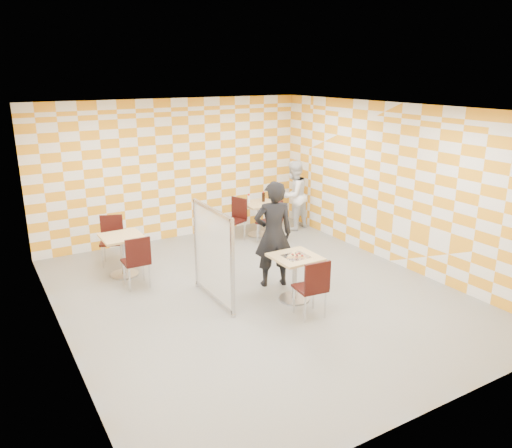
{
  "coord_description": "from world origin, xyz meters",
  "views": [
    {
      "loc": [
        -3.83,
        -6.49,
        3.54
      ],
      "look_at": [
        0.1,
        0.2,
        1.15
      ],
      "focal_mm": 35.0,
      "sensor_mm": 36.0,
      "label": 1
    }
  ],
  "objects_px": {
    "chair_empty_near": "(137,258)",
    "chair_second_front": "(272,219)",
    "second_table": "(259,213)",
    "man_white": "(293,195)",
    "soda_bottle": "(263,197)",
    "partition": "(213,255)",
    "sport_bottle": "(249,199)",
    "chair_empty_far": "(112,236)",
    "empty_table": "(123,248)",
    "chair_second_side": "(236,216)",
    "chair_main_front": "(313,284)",
    "man_dark": "(273,234)",
    "main_table": "(295,270)"
  },
  "relations": [
    {
      "from": "chair_second_front",
      "to": "chair_empty_near",
      "type": "xyz_separation_m",
      "value": [
        -3.18,
        -0.8,
        0.0
      ]
    },
    {
      "from": "main_table",
      "to": "man_dark",
      "type": "relative_size",
      "value": 0.41
    },
    {
      "from": "chair_main_front",
      "to": "empty_table",
      "type": "bearing_deg",
      "value": 122.46
    },
    {
      "from": "chair_second_front",
      "to": "soda_bottle",
      "type": "height_order",
      "value": "soda_bottle"
    },
    {
      "from": "partition",
      "to": "sport_bottle",
      "type": "distance_m",
      "value": 3.41
    },
    {
      "from": "chair_second_side",
      "to": "main_table",
      "type": "bearing_deg",
      "value": -101.2
    },
    {
      "from": "man_white",
      "to": "soda_bottle",
      "type": "distance_m",
      "value": 0.79
    },
    {
      "from": "chair_empty_near",
      "to": "sport_bottle",
      "type": "relative_size",
      "value": 4.62
    },
    {
      "from": "chair_empty_near",
      "to": "man_dark",
      "type": "distance_m",
      "value": 2.32
    },
    {
      "from": "chair_empty_far",
      "to": "sport_bottle",
      "type": "height_order",
      "value": "sport_bottle"
    },
    {
      "from": "chair_empty_near",
      "to": "chair_second_front",
      "type": "bearing_deg",
      "value": 14.1
    },
    {
      "from": "main_table",
      "to": "partition",
      "type": "distance_m",
      "value": 1.32
    },
    {
      "from": "main_table",
      "to": "chair_main_front",
      "type": "xyz_separation_m",
      "value": [
        -0.13,
        -0.66,
        0.04
      ]
    },
    {
      "from": "chair_main_front",
      "to": "chair_second_front",
      "type": "bearing_deg",
      "value": 67.86
    },
    {
      "from": "chair_empty_far",
      "to": "soda_bottle",
      "type": "bearing_deg",
      "value": 1.25
    },
    {
      "from": "partition",
      "to": "chair_main_front",
      "type": "bearing_deg",
      "value": -51.74
    },
    {
      "from": "chair_main_front",
      "to": "man_white",
      "type": "height_order",
      "value": "man_white"
    },
    {
      "from": "empty_table",
      "to": "sport_bottle",
      "type": "relative_size",
      "value": 3.75
    },
    {
      "from": "second_table",
      "to": "chair_empty_far",
      "type": "xyz_separation_m",
      "value": [
        -3.27,
        -0.03,
        0.04
      ]
    },
    {
      "from": "sport_bottle",
      "to": "empty_table",
      "type": "bearing_deg",
      "value": -164.26
    },
    {
      "from": "sport_bottle",
      "to": "chair_empty_near",
      "type": "bearing_deg",
      "value": -152.88
    },
    {
      "from": "chair_second_side",
      "to": "man_dark",
      "type": "relative_size",
      "value": 0.51
    },
    {
      "from": "chair_main_front",
      "to": "soda_bottle",
      "type": "xyz_separation_m",
      "value": [
        1.47,
        3.84,
        0.31
      ]
    },
    {
      "from": "empty_table",
      "to": "chair_second_side",
      "type": "bearing_deg",
      "value": 15.02
    },
    {
      "from": "chair_second_side",
      "to": "partition",
      "type": "distance_m",
      "value": 3.06
    },
    {
      "from": "chair_second_side",
      "to": "man_white",
      "type": "xyz_separation_m",
      "value": [
        1.51,
        0.03,
        0.26
      ]
    },
    {
      "from": "chair_empty_near",
      "to": "soda_bottle",
      "type": "distance_m",
      "value": 3.69
    },
    {
      "from": "man_white",
      "to": "main_table",
      "type": "bearing_deg",
      "value": 37.74
    },
    {
      "from": "second_table",
      "to": "chair_empty_far",
      "type": "bearing_deg",
      "value": -179.56
    },
    {
      "from": "chair_main_front",
      "to": "chair_empty_far",
      "type": "distance_m",
      "value": 4.23
    },
    {
      "from": "man_dark",
      "to": "partition",
      "type": "bearing_deg",
      "value": 20.35
    },
    {
      "from": "chair_second_side",
      "to": "soda_bottle",
      "type": "height_order",
      "value": "soda_bottle"
    },
    {
      "from": "soda_bottle",
      "to": "man_white",
      "type": "bearing_deg",
      "value": -2.85
    },
    {
      "from": "chair_main_front",
      "to": "chair_second_side",
      "type": "bearing_deg",
      "value": 78.82
    },
    {
      "from": "man_dark",
      "to": "sport_bottle",
      "type": "relative_size",
      "value": 9.12
    },
    {
      "from": "chair_main_front",
      "to": "partition",
      "type": "relative_size",
      "value": 0.6
    },
    {
      "from": "chair_second_front",
      "to": "sport_bottle",
      "type": "xyz_separation_m",
      "value": [
        -0.14,
        0.76,
        0.29
      ]
    },
    {
      "from": "second_table",
      "to": "soda_bottle",
      "type": "distance_m",
      "value": 0.38
    },
    {
      "from": "second_table",
      "to": "man_white",
      "type": "relative_size",
      "value": 0.47
    },
    {
      "from": "chair_empty_far",
      "to": "chair_main_front",
      "type": "bearing_deg",
      "value": -62.74
    },
    {
      "from": "chair_empty_near",
      "to": "chair_empty_far",
      "type": "bearing_deg",
      "value": 91.82
    },
    {
      "from": "man_dark",
      "to": "empty_table",
      "type": "bearing_deg",
      "value": -22.23
    },
    {
      "from": "chair_main_front",
      "to": "sport_bottle",
      "type": "bearing_deg",
      "value": 73.72
    },
    {
      "from": "chair_main_front",
      "to": "chair_empty_near",
      "type": "height_order",
      "value": "same"
    },
    {
      "from": "empty_table",
      "to": "chair_second_front",
      "type": "relative_size",
      "value": 0.81
    },
    {
      "from": "empty_table",
      "to": "chair_second_front",
      "type": "bearing_deg",
      "value": 1.99
    },
    {
      "from": "sport_bottle",
      "to": "soda_bottle",
      "type": "height_order",
      "value": "soda_bottle"
    },
    {
      "from": "chair_second_front",
      "to": "soda_bottle",
      "type": "xyz_separation_m",
      "value": [
        0.19,
        0.67,
        0.31
      ]
    },
    {
      "from": "main_table",
      "to": "empty_table",
      "type": "xyz_separation_m",
      "value": [
        -2.07,
        2.39,
        0.0
      ]
    },
    {
      "from": "chair_empty_far",
      "to": "partition",
      "type": "relative_size",
      "value": 0.6
    }
  ]
}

